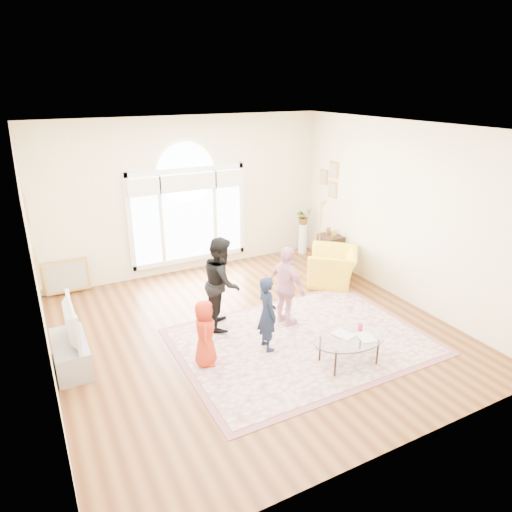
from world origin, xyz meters
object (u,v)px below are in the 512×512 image
tv_console (71,354)px  coffee_table (350,339)px  armchair (333,266)px  television (66,323)px  area_rug (302,341)px

tv_console → coffee_table: size_ratio=0.87×
tv_console → armchair: armchair is taller
coffee_table → armchair: armchair is taller
television → tv_console: bearing=180.0°
television → coffee_table: size_ratio=0.86×
tv_console → television: size_ratio=1.01×
area_rug → tv_console: size_ratio=3.60×
tv_console → coffee_table: coffee_table is taller
television → armchair: bearing=7.8°
area_rug → coffee_table: bearing=-71.2°
armchair → area_rug: bearing=-7.4°
tv_console → coffee_table: 3.94m
area_rug → television: 3.46m
area_rug → armchair: 2.44m
television → area_rug: bearing=-16.3°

